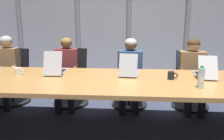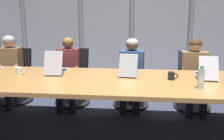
% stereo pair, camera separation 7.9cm
% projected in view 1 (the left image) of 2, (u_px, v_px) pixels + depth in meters
% --- Properties ---
extents(ground_plane, '(13.05, 13.05, 0.00)m').
position_uv_depth(ground_plane, '(129.00, 133.00, 3.18)').
color(ground_plane, '#383D51').
extents(conference_table, '(4.79, 1.23, 0.73)m').
position_uv_depth(conference_table, '(130.00, 89.00, 3.04)').
color(conference_table, '#B77F42').
rests_on(conference_table, ground_plane).
extents(curtain_backdrop, '(6.52, 0.17, 3.07)m').
position_uv_depth(curtain_backdrop, '(131.00, 14.00, 5.49)').
color(curtain_backdrop, '#B2B2B7').
rests_on(curtain_backdrop, ground_plane).
extents(laptop_left_mid, '(0.26, 0.46, 0.33)m').
position_uv_depth(laptop_left_mid, '(56.00, 69.00, 3.33)').
color(laptop_left_mid, '#BCBCC1').
rests_on(laptop_left_mid, conference_table).
extents(laptop_center, '(0.28, 0.46, 0.30)m').
position_uv_depth(laptop_center, '(129.00, 70.00, 3.26)').
color(laptop_center, '#A8ADB7').
rests_on(laptop_center, conference_table).
extents(laptop_right_mid, '(0.27, 0.50, 0.30)m').
position_uv_depth(laptop_right_mid, '(204.00, 72.00, 3.16)').
color(laptop_right_mid, '#BCBCC1').
rests_on(laptop_right_mid, conference_table).
extents(office_chair_left_end, '(0.60, 0.61, 0.93)m').
position_uv_depth(office_chair_left_end, '(13.00, 83.00, 4.25)').
color(office_chair_left_end, black).
rests_on(office_chair_left_end, ground_plane).
extents(office_chair_left_mid, '(0.60, 0.61, 0.95)m').
position_uv_depth(office_chair_left_mid, '(72.00, 84.00, 4.17)').
color(office_chair_left_mid, black).
rests_on(office_chair_left_mid, ground_plane).
extents(office_chair_center, '(0.60, 0.60, 0.90)m').
position_uv_depth(office_chair_center, '(130.00, 86.00, 4.10)').
color(office_chair_center, '#2D2D38').
rests_on(office_chair_center, ground_plane).
extents(office_chair_right_mid, '(0.60, 0.60, 0.93)m').
position_uv_depth(office_chair_right_mid, '(190.00, 86.00, 4.03)').
color(office_chair_right_mid, navy).
rests_on(office_chair_right_mid, ground_plane).
extents(person_left_end, '(0.37, 0.55, 1.18)m').
position_uv_depth(person_left_end, '(6.00, 67.00, 4.02)').
color(person_left_end, olive).
rests_on(person_left_end, ground_plane).
extents(person_left_mid, '(0.40, 0.57, 1.16)m').
position_uv_depth(person_left_mid, '(66.00, 69.00, 3.95)').
color(person_left_mid, brown).
rests_on(person_left_mid, ground_plane).
extents(person_center, '(0.39, 0.56, 1.15)m').
position_uv_depth(person_center, '(130.00, 70.00, 3.88)').
color(person_center, '#335184').
rests_on(person_center, ground_plane).
extents(person_right_mid, '(0.43, 0.55, 1.15)m').
position_uv_depth(person_right_mid, '(193.00, 71.00, 3.81)').
color(person_right_mid, olive).
rests_on(person_right_mid, ground_plane).
extents(water_bottle_primary, '(0.07, 0.07, 0.26)m').
position_uv_depth(water_bottle_primary, '(201.00, 78.00, 2.64)').
color(water_bottle_primary, silver).
rests_on(water_bottle_primary, conference_table).
extents(coffee_mug_near, '(0.13, 0.08, 0.10)m').
position_uv_depth(coffee_mug_near, '(18.00, 71.00, 3.24)').
color(coffee_mug_near, white).
rests_on(coffee_mug_near, conference_table).
extents(coffee_mug_far, '(0.13, 0.08, 0.10)m').
position_uv_depth(coffee_mug_far, '(171.00, 75.00, 3.02)').
color(coffee_mug_far, black).
rests_on(coffee_mug_far, conference_table).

